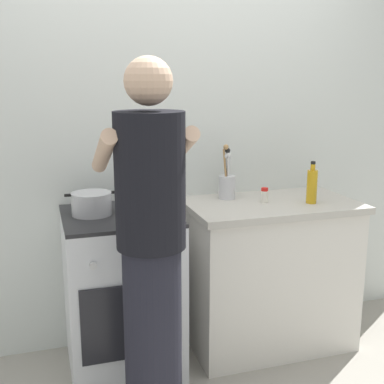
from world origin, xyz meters
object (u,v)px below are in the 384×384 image
(stove_range, at_px, (122,292))
(pot, at_px, (92,204))
(oil_bottle, at_px, (312,186))
(spice_bottle, at_px, (264,195))
(mixing_bowl, at_px, (144,204))
(person, at_px, (151,255))
(utensil_crock, at_px, (227,183))

(stove_range, xyz_separation_m, pot, (-0.14, 0.03, 0.51))
(stove_range, relative_size, oil_bottle, 3.66)
(oil_bottle, bearing_deg, pot, 174.18)
(spice_bottle, bearing_deg, pot, 178.10)
(mixing_bowl, distance_m, person, 0.59)
(utensil_crock, bearing_deg, pot, -171.38)
(mixing_bowl, bearing_deg, oil_bottle, -6.18)
(pot, distance_m, person, 0.64)
(pot, height_order, oil_bottle, oil_bottle)
(pot, bearing_deg, mixing_bowl, -4.58)
(spice_bottle, height_order, person, person)
(stove_range, xyz_separation_m, oil_bottle, (1.11, -0.09, 0.55))
(pot, bearing_deg, oil_bottle, -5.82)
(oil_bottle, xyz_separation_m, person, (-1.06, -0.47, -0.14))
(pot, bearing_deg, utensil_crock, 8.62)
(mixing_bowl, height_order, person, person)
(stove_range, bearing_deg, spice_bottle, 0.06)
(pot, height_order, person, person)
(spice_bottle, bearing_deg, mixing_bowl, 179.16)
(utensil_crock, height_order, oil_bottle, utensil_crock)
(pot, height_order, mixing_bowl, pot)
(stove_range, distance_m, person, 0.70)
(mixing_bowl, bearing_deg, person, -99.20)
(oil_bottle, bearing_deg, spice_bottle, 159.67)
(oil_bottle, bearing_deg, mixing_bowl, 173.82)
(stove_range, height_order, oil_bottle, oil_bottle)
(stove_range, height_order, utensil_crock, utensil_crock)
(utensil_crock, xyz_separation_m, spice_bottle, (0.17, -0.16, -0.06))
(person, bearing_deg, spice_bottle, 35.08)
(stove_range, relative_size, utensil_crock, 2.72)
(stove_range, bearing_deg, person, -85.28)
(utensil_crock, bearing_deg, stove_range, -166.89)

